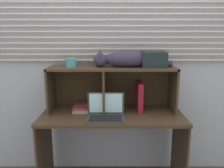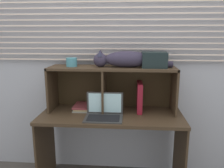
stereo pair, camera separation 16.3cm
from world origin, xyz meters
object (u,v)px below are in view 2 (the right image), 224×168
object	(u,v)px
cat	(124,59)
binder_upright	(140,97)
laptop	(104,113)
book_stack	(83,107)
small_basket	(72,62)
storage_box	(154,60)

from	to	relation	value
cat	binder_upright	size ratio (longest dim) A/B	2.60
binder_upright	laptop	bearing A→B (deg)	-148.44
cat	binder_upright	bearing A→B (deg)	0.00
book_stack	cat	bearing A→B (deg)	-0.36
small_basket	binder_upright	bearing A→B (deg)	0.00
binder_upright	small_basket	xyz separation A→B (m)	(-0.66, 0.00, 0.33)
cat	storage_box	xyz separation A→B (m)	(0.28, 0.00, -0.00)
binder_upright	storage_box	xyz separation A→B (m)	(0.13, 0.00, 0.37)
cat	book_stack	world-z (taller)	cat
cat	small_basket	size ratio (longest dim) A/B	7.14
cat	book_stack	distance (m)	0.64
laptop	small_basket	xyz separation A→B (m)	(-0.34, 0.20, 0.43)
cat	storage_box	size ratio (longest dim) A/B	3.27
laptop	binder_upright	world-z (taller)	binder_upright
laptop	binder_upright	distance (m)	0.40
book_stack	small_basket	distance (m)	0.46
book_stack	binder_upright	bearing A→B (deg)	-0.26
binder_upright	small_basket	bearing A→B (deg)	180.00
binder_upright	book_stack	bearing A→B (deg)	179.74
book_stack	storage_box	bearing A→B (deg)	-0.22
binder_upright	small_basket	size ratio (longest dim) A/B	2.74
storage_box	small_basket	bearing A→B (deg)	180.00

